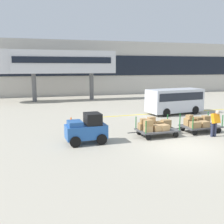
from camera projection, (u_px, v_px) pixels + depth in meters
ground_plane at (184, 147)px, 12.80m from camera, size 120.00×120.00×0.00m
apron_lead_line at (168, 113)px, 22.40m from camera, size 14.40×0.84×0.01m
terminal_building at (87, 68)px, 36.73m from camera, size 54.31×2.51×7.55m
jet_bridge at (48, 62)px, 29.42m from camera, size 14.29×3.00×5.82m
baggage_tug at (87, 129)px, 13.38m from camera, size 2.16×1.33×1.58m
baggage_cart_lead at (155, 127)px, 14.79m from camera, size 3.03×1.52×1.10m
baggage_cart_middle at (199, 124)px, 15.74m from camera, size 3.03×1.52×1.10m
baggage_handler at (215, 122)px, 14.55m from camera, size 0.40×0.44×1.56m
shuttle_van at (175, 99)px, 21.87m from camera, size 5.02×2.56×2.10m
safety_cone_near at (71, 120)px, 17.89m from camera, size 0.36×0.36×0.55m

